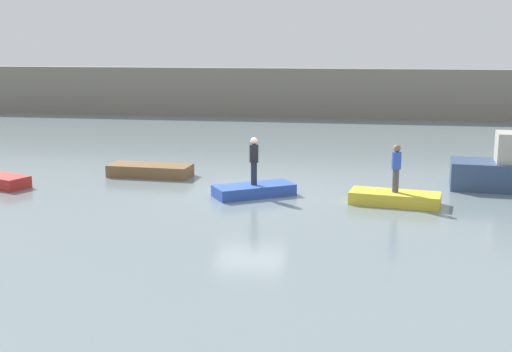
# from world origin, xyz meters

# --- Properties ---
(ground_plane) EXTENTS (120.00, 120.00, 0.00)m
(ground_plane) POSITION_xyz_m (0.00, 0.00, 0.00)
(ground_plane) COLOR slate
(embankment_wall) EXTENTS (80.00, 1.20, 3.52)m
(embankment_wall) POSITION_xyz_m (0.00, 24.50, 1.76)
(embankment_wall) COLOR gray
(embankment_wall) RESTS_ON ground_plane
(rowboat_brown) EXTENTS (3.44, 1.48, 0.48)m
(rowboat_brown) POSITION_xyz_m (-4.59, 2.53, 0.24)
(rowboat_brown) COLOR brown
(rowboat_brown) RESTS_ON ground_plane
(rowboat_blue) EXTENTS (3.03, 2.52, 0.41)m
(rowboat_blue) POSITION_xyz_m (0.18, -0.22, 0.20)
(rowboat_blue) COLOR #2B4CAD
(rowboat_blue) RESTS_ON ground_plane
(rowboat_yellow) EXTENTS (3.15, 1.63, 0.42)m
(rowboat_yellow) POSITION_xyz_m (5.10, -0.66, 0.21)
(rowboat_yellow) COLOR gold
(rowboat_yellow) RESTS_ON ground_plane
(person_dark_shirt) EXTENTS (0.32, 0.32, 1.71)m
(person_dark_shirt) POSITION_xyz_m (0.18, -0.22, 1.36)
(person_dark_shirt) COLOR #232838
(person_dark_shirt) RESTS_ON rowboat_blue
(person_blue_shirt) EXTENTS (0.32, 0.32, 1.63)m
(person_blue_shirt) POSITION_xyz_m (5.10, -0.66, 1.34)
(person_blue_shirt) COLOR #4C4C56
(person_blue_shirt) RESTS_ON rowboat_yellow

